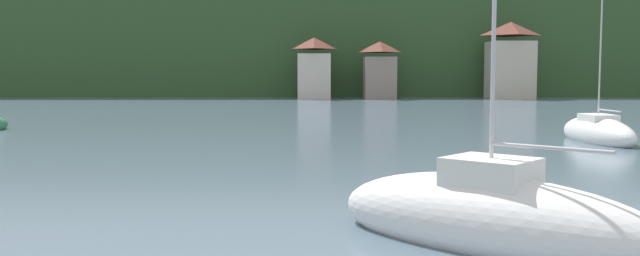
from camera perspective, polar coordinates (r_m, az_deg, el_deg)
wooded_hillside at (r=144.04m, az=-7.13°, el=6.05°), size 352.00×64.96×31.48m
shore_building_west at (r=101.52m, az=-0.50°, el=4.99°), size 5.07×6.18×9.11m
shore_building_westcentral at (r=101.64m, az=5.06°, el=4.81°), size 4.84×5.40×8.53m
shore_building_central at (r=105.75m, az=15.74°, el=5.42°), size 6.63×6.13×11.46m
sailboat_mid_3 at (r=16.19m, az=14.14°, el=-7.50°), size 7.83×7.40×11.92m
sailboat_far_4 at (r=41.59m, az=22.38°, el=-0.39°), size 2.62×7.62×8.71m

